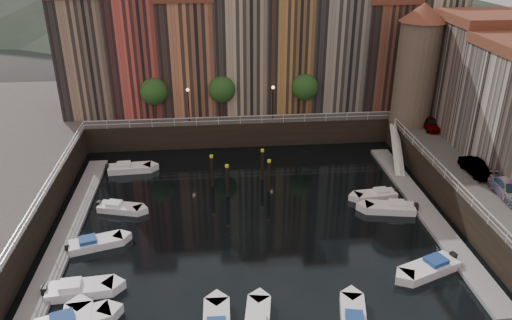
{
  "coord_description": "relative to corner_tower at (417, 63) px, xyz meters",
  "views": [
    {
      "loc": [
        -3.32,
        -39.07,
        24.36
      ],
      "look_at": [
        0.74,
        4.0,
        3.89
      ],
      "focal_mm": 35.0,
      "sensor_mm": 36.0,
      "label": 1
    }
  ],
  "objects": [
    {
      "name": "street_lamps",
      "position": [
        -21.0,
        2.7,
        -4.3
      ],
      "size": [
        10.36,
        0.36,
        4.18
      ],
      "color": "black",
      "rests_on": "quay_far"
    },
    {
      "name": "boat_left_1",
      "position": [
        -33.47,
        -23.79,
        -9.81
      ],
      "size": [
        5.06,
        2.22,
        1.14
      ],
      "rotation": [
        0.0,
        0.0,
        0.09
      ],
      "color": "white",
      "rests_on": "ground"
    },
    {
      "name": "car_c",
      "position": [
        1.88,
        -18.18,
        -6.49
      ],
      "size": [
        2.25,
        4.96,
        1.41
      ],
      "primitive_type": "imported",
      "rotation": [
        0.0,
        0.0,
        -0.06
      ],
      "color": "gray",
      "rests_on": "quay_right"
    },
    {
      "name": "dock_right",
      "position": [
        -3.8,
        -15.5,
        -10.02
      ],
      "size": [
        2.0,
        28.0,
        0.35
      ],
      "primitive_type": "cube",
      "color": "gray",
      "rests_on": "ground"
    },
    {
      "name": "mooring_pilings",
      "position": [
        -20.45,
        -8.85,
        -8.54
      ],
      "size": [
        6.0,
        3.65,
        3.78
      ],
      "color": "black",
      "rests_on": "ground"
    },
    {
      "name": "dock_left",
      "position": [
        -36.2,
        -15.5,
        -10.02
      ],
      "size": [
        2.0,
        28.0,
        0.35
      ],
      "primitive_type": "cube",
      "color": "gray",
      "rests_on": "ground"
    },
    {
      "name": "corner_tower",
      "position": [
        0.0,
        0.0,
        0.0
      ],
      "size": [
        5.2,
        5.2,
        13.8
      ],
      "color": "#6B5B4C",
      "rests_on": "quay_right"
    },
    {
      "name": "boat_near_3",
      "position": [
        -14.37,
        -28.54,
        -9.84
      ],
      "size": [
        2.54,
        4.71,
        1.06
      ],
      "rotation": [
        0.0,
        0.0,
        1.36
      ],
      "color": "white",
      "rests_on": "ground"
    },
    {
      "name": "boat_right_2",
      "position": [
        -6.94,
        -14.69,
        -9.82
      ],
      "size": [
        4.95,
        2.54,
        1.11
      ],
      "rotation": [
        0.0,
        0.0,
        2.96
      ],
      "color": "white",
      "rests_on": "ground"
    },
    {
      "name": "promenade_trees",
      "position": [
        -21.33,
        3.7,
        -3.61
      ],
      "size": [
        21.2,
        3.2,
        5.2
      ],
      "color": "black",
      "rests_on": "quay_far"
    },
    {
      "name": "ground",
      "position": [
        -20.0,
        -14.5,
        -10.19
      ],
      "size": [
        200.0,
        200.0,
        0.0
      ],
      "primitive_type": "plane",
      "color": "black",
      "rests_on": "ground"
    },
    {
      "name": "boat_right_3",
      "position": [
        -7.51,
        -12.08,
        -9.86
      ],
      "size": [
        4.37,
        1.93,
        0.99
      ],
      "rotation": [
        0.0,
        0.0,
        3.24
      ],
      "color": "white",
      "rests_on": "ground"
    },
    {
      "name": "far_terrace",
      "position": [
        -16.69,
        9.0,
        0.76
      ],
      "size": [
        48.7,
        10.3,
        17.5
      ],
      "color": "#8F725B",
      "rests_on": "quay_far"
    },
    {
      "name": "car_a",
      "position": [
        1.64,
        -2.32,
        -6.52
      ],
      "size": [
        2.05,
        4.1,
        1.34
      ],
      "primitive_type": "imported",
      "rotation": [
        0.0,
        0.0,
        -0.12
      ],
      "color": "gray",
      "rests_on": "quay_right"
    },
    {
      "name": "boat_left_3",
      "position": [
        -32.33,
        -12.23,
        -9.86
      ],
      "size": [
        4.38,
        2.56,
        0.98
      ],
      "rotation": [
        0.0,
        0.0,
        -0.27
      ],
      "color": "white",
      "rests_on": "ground"
    },
    {
      "name": "boat_left_2",
      "position": [
        -33.5,
        -17.92,
        -9.84
      ],
      "size": [
        4.71,
        2.86,
        1.06
      ],
      "rotation": [
        0.0,
        0.0,
        0.3
      ],
      "color": "white",
      "rests_on": "ground"
    },
    {
      "name": "railings",
      "position": [
        -20.0,
        -9.62,
        -6.41
      ],
      "size": [
        36.08,
        34.04,
        0.52
      ],
      "color": "white",
      "rests_on": "ground"
    },
    {
      "name": "car_b",
      "position": [
        1.12,
        -13.77,
        -6.54
      ],
      "size": [
        1.62,
        4.07,
        1.32
      ],
      "primitive_type": "imported",
      "rotation": [
        0.0,
        0.0,
        0.06
      ],
      "color": "gray",
      "rests_on": "quay_right"
    },
    {
      "name": "boat_left_4",
      "position": [
        -32.57,
        -3.86,
        -9.82
      ],
      "size": [
        4.87,
        2.03,
        1.1
      ],
      "rotation": [
        0.0,
        0.0,
        0.06
      ],
      "color": "white",
      "rests_on": "ground"
    },
    {
      "name": "boat_right_0",
      "position": [
        -7.01,
        -23.76,
        -9.8
      ],
      "size": [
        5.18,
        3.5,
        1.17
      ],
      "rotation": [
        0.0,
        0.0,
        3.52
      ],
      "color": "white",
      "rests_on": "ground"
    },
    {
      "name": "quay_far",
      "position": [
        -20.0,
        11.5,
        -8.69
      ],
      "size": [
        80.0,
        20.0,
        3.0
      ],
      "primitive_type": "cube",
      "color": "black",
      "rests_on": "ground"
    },
    {
      "name": "gangway",
      "position": [
        -2.9,
        -4.5,
        -8.28
      ],
      "size": [
        2.78,
        8.32,
        3.73
      ],
      "color": "white",
      "rests_on": "ground"
    }
  ]
}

